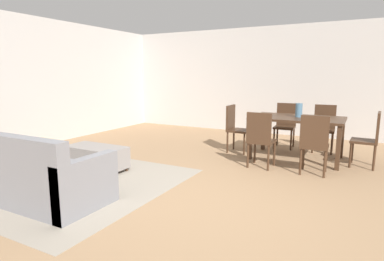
% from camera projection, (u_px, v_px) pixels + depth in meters
% --- Properties ---
extents(ground_plane, '(10.80, 10.80, 0.00)m').
position_uv_depth(ground_plane, '(198.00, 202.00, 3.85)').
color(ground_plane, '#9E7A56').
extents(wall_back, '(9.00, 0.12, 2.70)m').
position_uv_depth(wall_back, '(290.00, 81.00, 7.96)').
color(wall_back, beige).
rests_on(wall_back, ground_plane).
extents(wall_left, '(0.12, 11.00, 2.70)m').
position_uv_depth(wall_left, '(1.00, 83.00, 6.14)').
color(wall_left, beige).
rests_on(wall_left, ground_plane).
extents(area_rug, '(3.00, 2.80, 0.01)m').
position_uv_depth(area_rug, '(66.00, 181.00, 4.61)').
color(area_rug, gray).
rests_on(area_rug, ground_plane).
extents(couch, '(2.28, 0.85, 0.86)m').
position_uv_depth(couch, '(22.00, 174.00, 3.99)').
color(couch, gray).
rests_on(couch, ground_plane).
extents(ottoman_table, '(0.99, 0.49, 0.39)m').
position_uv_depth(ottoman_table, '(96.00, 157.00, 5.09)').
color(ottoman_table, gray).
rests_on(ottoman_table, ground_plane).
extents(dining_table, '(1.57, 0.99, 0.76)m').
position_uv_depth(dining_table, '(297.00, 122.00, 5.74)').
color(dining_table, '#422B1C').
rests_on(dining_table, ground_plane).
extents(dining_chair_near_left, '(0.41, 0.41, 0.92)m').
position_uv_depth(dining_chair_near_left, '(260.00, 137.00, 5.18)').
color(dining_chair_near_left, '#422B1C').
rests_on(dining_chair_near_left, ground_plane).
extents(dining_chair_near_right, '(0.42, 0.42, 0.92)m').
position_uv_depth(dining_chair_near_right, '(314.00, 141.00, 4.81)').
color(dining_chair_near_right, '#422B1C').
rests_on(dining_chair_near_right, ground_plane).
extents(dining_chair_far_left, '(0.42, 0.42, 0.92)m').
position_uv_depth(dining_chair_far_left, '(285.00, 123.00, 6.69)').
color(dining_chair_far_left, '#422B1C').
rests_on(dining_chair_far_left, ground_plane).
extents(dining_chair_far_right, '(0.42, 0.42, 0.92)m').
position_uv_depth(dining_chair_far_right, '(324.00, 125.00, 6.33)').
color(dining_chair_far_right, '#422B1C').
rests_on(dining_chair_far_right, ground_plane).
extents(dining_chair_head_east, '(0.42, 0.42, 0.92)m').
position_uv_depth(dining_chair_head_east, '(370.00, 136.00, 5.21)').
color(dining_chair_head_east, '#422B1C').
rests_on(dining_chair_head_east, ground_plane).
extents(dining_chair_head_west, '(0.40, 0.40, 0.92)m').
position_uv_depth(dining_chair_head_west, '(235.00, 126.00, 6.30)').
color(dining_chair_head_west, '#422B1C').
rests_on(dining_chair_head_west, ground_plane).
extents(vase_centerpiece, '(0.12, 0.12, 0.25)m').
position_uv_depth(vase_centerpiece, '(299.00, 110.00, 5.71)').
color(vase_centerpiece, slate).
rests_on(vase_centerpiece, dining_table).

